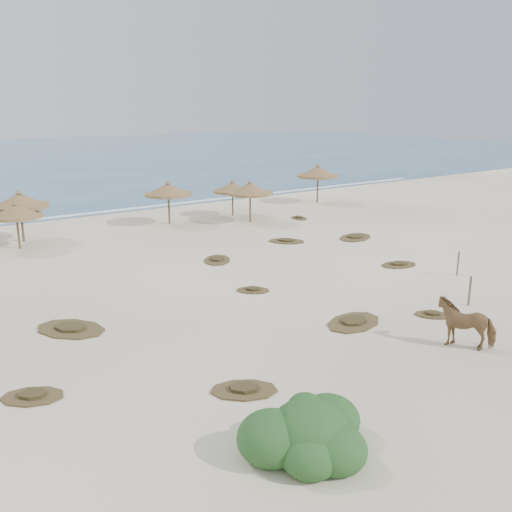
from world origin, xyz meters
name	(u,v)px	position (x,y,z in m)	size (l,w,h in m)	color
ground	(325,315)	(0.00, 0.00, 0.00)	(160.00, 160.00, 0.00)	white
foam_line	(90,213)	(0.00, 26.00, 0.00)	(70.00, 0.60, 0.01)	white
palapa_1	(16,212)	(-6.99, 17.92, 2.13)	(3.12, 3.12, 2.74)	brown
palapa_2	(20,201)	(-6.35, 19.63, 2.41)	(3.84, 3.84, 3.11)	brown
palapa_3	(168,190)	(3.06, 19.06, 2.33)	(4.04, 4.04, 3.00)	brown
palapa_4	(232,188)	(8.22, 19.05, 2.05)	(3.30, 3.30, 2.64)	brown
palapa_5	(250,189)	(7.94, 16.41, 2.28)	(3.97, 3.97, 2.94)	brown
palapa_6	(318,172)	(17.10, 19.78, 2.50)	(4.49, 4.49, 3.22)	brown
horse	(466,322)	(1.96, -4.87, 0.81)	(0.88, 1.93, 1.63)	olive
fence_post_near	(470,291)	(5.52, -2.59, 0.62)	(0.09, 0.09, 1.24)	brown
fence_post_far	(458,263)	(8.76, 0.27, 0.59)	(0.09, 0.09, 1.18)	brown
bush	(308,434)	(-6.45, -6.48, 0.48)	(3.29, 2.90, 1.47)	#2B5A26
scrub_0	(32,396)	(-11.05, -0.03, 0.05)	(2.11, 1.91, 0.16)	brown
scrub_1	(71,329)	(-8.57, 4.27, 0.05)	(2.98, 3.27, 0.16)	brown
scrub_2	(253,290)	(-0.59, 4.03, 0.05)	(1.74, 1.69, 0.16)	brown
scrub_3	(217,260)	(0.76, 9.20, 0.05)	(2.35, 2.54, 0.16)	brown
scrub_4	(399,264)	(7.82, 3.04, 0.05)	(2.17, 1.63, 0.16)	brown
scrub_5	(355,237)	(10.41, 8.71, 0.05)	(3.07, 2.52, 0.16)	brown
scrub_7	(286,241)	(6.35, 10.39, 0.05)	(2.51, 2.56, 0.16)	brown
scrub_9	(354,322)	(0.29, -1.27, 0.05)	(2.82, 2.15, 0.16)	brown
scrub_10	(299,218)	(11.50, 15.40, 0.05)	(1.38, 1.78, 0.16)	brown
scrub_11	(244,389)	(-6.01, -3.18, 0.05)	(2.33, 2.11, 0.16)	brown
scrub_12	(433,314)	(3.36, -2.49, 0.05)	(1.60, 1.63, 0.16)	brown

